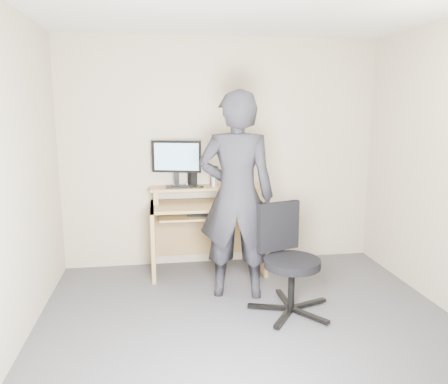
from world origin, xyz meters
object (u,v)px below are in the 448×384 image
object	(u,v)px
monitor	(176,160)
person	(236,196)
office_chair	(287,255)
desk	(207,220)

from	to	relation	value
monitor	person	distance (m)	0.96
office_chair	person	size ratio (longest dim) A/B	0.48
desk	office_chair	bearing A→B (deg)	-62.53
monitor	office_chair	xyz separation A→B (m)	(0.89, -1.15, -0.71)
monitor	office_chair	world-z (taller)	monitor
monitor	office_chair	distance (m)	1.62
desk	office_chair	xyz separation A→B (m)	(0.57, -1.10, -0.05)
desk	monitor	bearing A→B (deg)	170.64
desk	monitor	size ratio (longest dim) A/B	2.31
person	desk	bearing A→B (deg)	-63.07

